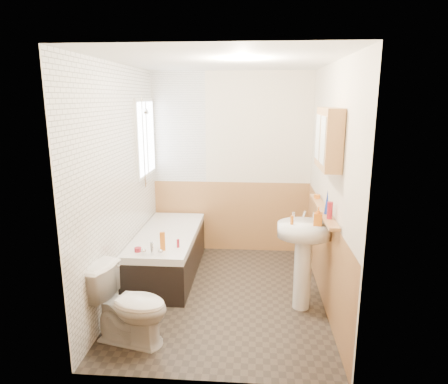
{
  "coord_description": "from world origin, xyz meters",
  "views": [
    {
      "loc": [
        0.33,
        -4.07,
        2.15
      ],
      "look_at": [
        0.0,
        0.15,
        1.15
      ],
      "focal_mm": 32.0,
      "sensor_mm": 36.0,
      "label": 1
    }
  ],
  "objects": [
    {
      "name": "shower_riser",
      "position": [
        -1.04,
        0.77,
        1.71
      ],
      "size": [
        0.1,
        0.08,
        1.13
      ],
      "color": "silver",
      "rests_on": "wall_left"
    },
    {
      "name": "orange_bottle",
      "position": [
        -0.5,
        0.02,
        0.59
      ],
      "size": [
        0.03,
        0.03,
        0.09
      ],
      "primitive_type": "cylinder",
      "rotation": [
        0.0,
        0.0,
        0.02
      ],
      "color": "maroon",
      "rests_on": "bathtub"
    },
    {
      "name": "floor",
      "position": [
        0.0,
        0.0,
        0.0
      ],
      "size": [
        2.8,
        2.8,
        0.0
      ],
      "primitive_type": "plane",
      "color": "#2C251F",
      "rests_on": "ground"
    },
    {
      "name": "bathtub",
      "position": [
        -0.73,
        0.52,
        0.28
      ],
      "size": [
        0.7,
        1.67,
        0.68
      ],
      "color": "black",
      "rests_on": "floor"
    },
    {
      "name": "black_jar",
      "position": [
        1.04,
        0.38,
        1.06
      ],
      "size": [
        0.07,
        0.07,
        0.04
      ],
      "primitive_type": "cylinder",
      "rotation": [
        0.0,
        0.0,
        -0.04
      ],
      "color": "orange",
      "rests_on": "pine_shelf"
    },
    {
      "name": "clear_bottle",
      "position": [
        0.71,
        -0.25,
        0.97
      ],
      "size": [
        0.04,
        0.04,
        0.09
      ],
      "primitive_type": "cylinder",
      "rotation": [
        0.0,
        0.0,
        -0.32
      ],
      "color": "orange",
      "rests_on": "sink"
    },
    {
      "name": "tile_return_back",
      "position": [
        -0.73,
        1.39,
        1.75
      ],
      "size": [
        0.75,
        0.01,
        1.5
      ],
      "primitive_type": "cube",
      "color": "white",
      "rests_on": "wall_back"
    },
    {
      "name": "wall_right",
      "position": [
        1.11,
        0.0,
        1.25
      ],
      "size": [
        0.02,
        2.8,
        2.5
      ],
      "primitive_type": "cube",
      "color": "beige",
      "rests_on": "ground"
    },
    {
      "name": "sink",
      "position": [
        0.84,
        -0.2,
        0.66
      ],
      "size": [
        0.54,
        0.44,
        1.04
      ],
      "rotation": [
        0.0,
        0.0,
        0.25
      ],
      "color": "white",
      "rests_on": "floor"
    },
    {
      "name": "wall_back",
      "position": [
        0.0,
        1.41,
        1.25
      ],
      "size": [
        2.2,
        0.02,
        2.5
      ],
      "primitive_type": "cube",
      "color": "beige",
      "rests_on": "ground"
    },
    {
      "name": "soap_bottle",
      "position": [
        0.96,
        -0.26,
        0.97
      ],
      "size": [
        0.12,
        0.2,
        0.09
      ],
      "primitive_type": "imported",
      "rotation": [
        0.0,
        0.0,
        -0.2
      ],
      "color": "orange",
      "rests_on": "sink"
    },
    {
      "name": "window",
      "position": [
        -1.06,
        0.95,
        1.65
      ],
      "size": [
        0.03,
        0.79,
        0.99
      ],
      "color": "white",
      "rests_on": "wall_left"
    },
    {
      "name": "wall_left",
      "position": [
        -1.11,
        0.0,
        1.25
      ],
      "size": [
        0.02,
        2.8,
        2.5
      ],
      "primitive_type": "cube",
      "color": "beige",
      "rests_on": "ground"
    },
    {
      "name": "ceiling",
      "position": [
        0.0,
        0.0,
        2.5
      ],
      "size": [
        2.8,
        2.8,
        0.0
      ],
      "primitive_type": "plane",
      "rotation": [
        3.14,
        0.0,
        0.0
      ],
      "color": "white",
      "rests_on": "ground"
    },
    {
      "name": "blue_gel",
      "position": [
        -0.65,
        -0.07,
        0.64
      ],
      "size": [
        0.06,
        0.05,
        0.2
      ],
      "primitive_type": "cube",
      "rotation": [
        0.0,
        0.0,
        0.23
      ],
      "color": "orange",
      "rests_on": "bathtub"
    },
    {
      "name": "tile_cladding_left",
      "position": [
        -1.09,
        0.0,
        1.25
      ],
      "size": [
        0.01,
        2.8,
        2.5
      ],
      "primitive_type": "cube",
      "color": "white",
      "rests_on": "wall_left"
    },
    {
      "name": "medicine_cabinet",
      "position": [
        1.01,
        -0.27,
        1.78
      ],
      "size": [
        0.16,
        0.63,
        0.57
      ],
      "color": "#B37E49",
      "rests_on": "wall_right"
    },
    {
      "name": "toilet",
      "position": [
        -0.76,
        -0.92,
        0.35
      ],
      "size": [
        0.79,
        0.56,
        0.7
      ],
      "primitive_type": "imported",
      "rotation": [
        0.0,
        0.0,
        1.33
      ],
      "color": "white",
      "rests_on": "floor"
    },
    {
      "name": "wainscot_right",
      "position": [
        1.09,
        0.0,
        0.5
      ],
      "size": [
        0.01,
        2.8,
        1.0
      ],
      "primitive_type": "cube",
      "color": "#B37E49",
      "rests_on": "wall_right"
    },
    {
      "name": "wainscot_back",
      "position": [
        0.0,
        1.39,
        0.5
      ],
      "size": [
        2.2,
        0.01,
        1.0
      ],
      "primitive_type": "cube",
      "color": "#B37E49",
      "rests_on": "wall_back"
    },
    {
      "name": "cream_jar",
      "position": [
        -0.91,
        -0.13,
        0.56
      ],
      "size": [
        0.09,
        0.09,
        0.05
      ],
      "primitive_type": "cylinder",
      "rotation": [
        0.0,
        0.0,
        0.29
      ],
      "color": "maroon",
      "rests_on": "bathtub"
    },
    {
      "name": "pine_shelf",
      "position": [
        1.04,
        -0.04,
        1.03
      ],
      "size": [
        0.1,
        1.29,
        0.03
      ],
      "primitive_type": "cube",
      "color": "#B37E49",
      "rests_on": "wall_right"
    },
    {
      "name": "wainscot_front",
      "position": [
        0.0,
        -1.39,
        0.5
      ],
      "size": [
        2.2,
        0.01,
        1.0
      ],
      "primitive_type": "cube",
      "color": "#B37E49",
      "rests_on": "wall_front"
    },
    {
      "name": "green_bottle",
      "position": [
        1.04,
        -0.24,
        1.16
      ],
      "size": [
        0.06,
        0.06,
        0.24
      ],
      "primitive_type": "cone",
      "rotation": [
        0.0,
        0.0,
        -0.32
      ],
      "color": "#19339E",
      "rests_on": "pine_shelf"
    },
    {
      "name": "foam_can",
      "position": [
        1.04,
        -0.4,
        1.12
      ],
      "size": [
        0.06,
        0.06,
        0.16
      ],
      "primitive_type": "cylinder",
      "rotation": [
        0.0,
        0.0,
        0.18
      ],
      "color": "maroon",
      "rests_on": "pine_shelf"
    },
    {
      "name": "wall_front",
      "position": [
        0.0,
        -1.41,
        1.25
      ],
      "size": [
        2.2,
        0.02,
        2.5
      ],
      "primitive_type": "cube",
      "color": "beige",
      "rests_on": "ground"
    }
  ]
}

